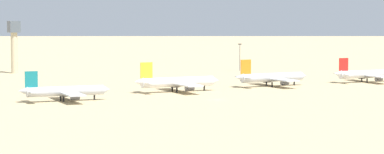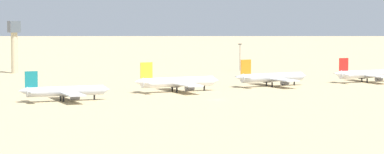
{
  "view_description": "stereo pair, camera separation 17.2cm",
  "coord_description": "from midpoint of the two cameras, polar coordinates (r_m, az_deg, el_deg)",
  "views": [
    {
      "loc": [
        -157.18,
        -256.9,
        31.47
      ],
      "look_at": [
        4.5,
        25.51,
        6.0
      ],
      "focal_mm": 81.9,
      "sensor_mm": 36.0,
      "label": 1
    },
    {
      "loc": [
        -157.03,
        -256.99,
        31.47
      ],
      "look_at": [
        4.5,
        25.51,
        6.0
      ],
      "focal_mm": 81.9,
      "sensor_mm": 36.0,
      "label": 2
    }
  ],
  "objects": [
    {
      "name": "parked_jet_red_4",
      "position": [
        381.62,
        11.3,
        0.18
      ],
      "size": [
        32.31,
        27.38,
        10.67
      ],
      "rotation": [
        0.0,
        0.0,
        -0.12
      ],
      "color": "silver",
      "rests_on": "ground"
    },
    {
      "name": "parked_jet_orange_3",
      "position": [
        355.45,
        5.21,
        -0.03
      ],
      "size": [
        33.97,
        28.53,
        11.23
      ],
      "rotation": [
        0.0,
        0.0,
        -0.05
      ],
      "color": "silver",
      "rests_on": "ground"
    },
    {
      "name": "parked_jet_yellow_2",
      "position": [
        330.57,
        -0.97,
        -0.33
      ],
      "size": [
        35.02,
        29.58,
        11.56
      ],
      "rotation": [
        0.0,
        0.0,
        -0.09
      ],
      "color": "white",
      "rests_on": "ground"
    },
    {
      "name": "control_tower",
      "position": [
        434.9,
        -11.49,
        2.27
      ],
      "size": [
        5.2,
        5.2,
        25.52
      ],
      "color": "#C6B793",
      "rests_on": "ground"
    },
    {
      "name": "ground",
      "position": [
        302.81,
        1.67,
        -1.49
      ],
      "size": [
        4000.0,
        4000.0,
        0.0
      ],
      "primitive_type": "plane",
      "color": "tan"
    },
    {
      "name": "parked_jet_teal_1",
      "position": [
        300.48,
        -8.28,
        -0.92
      ],
      "size": [
        32.03,
        27.17,
        10.58
      ],
      "rotation": [
        0.0,
        0.0,
        -0.13
      ],
      "color": "silver",
      "rests_on": "ground"
    },
    {
      "name": "light_pole_west",
      "position": [
        443.26,
        3.15,
        1.44
      ],
      "size": [
        1.8,
        0.5,
        13.82
      ],
      "color": "#59595E",
      "rests_on": "ground"
    }
  ]
}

